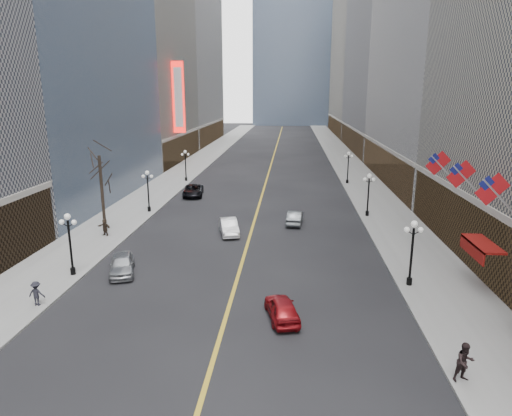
% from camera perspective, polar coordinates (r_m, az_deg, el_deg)
% --- Properties ---
extents(sidewalk_east, '(6.00, 230.00, 0.15)m').
position_cam_1_polar(sidewalk_east, '(71.35, 12.72, 3.59)').
color(sidewalk_east, gray).
rests_on(sidewalk_east, ground).
extents(sidewalk_west, '(6.00, 230.00, 0.15)m').
position_cam_1_polar(sidewalk_west, '(72.77, -9.70, 3.94)').
color(sidewalk_west, gray).
rests_on(sidewalk_west, ground).
extents(lane_line, '(0.25, 200.00, 0.02)m').
position_cam_1_polar(lane_line, '(80.54, 1.78, 5.07)').
color(lane_line, gold).
rests_on(lane_line, ground).
extents(bldg_east_c, '(26.60, 40.60, 48.80)m').
position_cam_1_polar(bldg_east_c, '(109.24, 19.44, 19.44)').
color(bldg_east_c, gray).
rests_on(bldg_east_c, ground).
extents(bldg_east_d, '(26.60, 46.60, 62.80)m').
position_cam_1_polar(bldg_east_d, '(151.86, 15.36, 20.70)').
color(bldg_east_d, '#9E9683').
rests_on(bldg_east_d, ground).
extents(bldg_west_c, '(26.60, 30.60, 50.80)m').
position_cam_1_polar(bldg_west_c, '(93.54, -17.87, 21.19)').
color(bldg_west_c, '#9E9683').
rests_on(bldg_west_c, ground).
extents(streetlamp_east_1, '(1.26, 0.44, 4.52)m').
position_cam_1_polar(streetlamp_east_1, '(32.11, 18.96, -4.55)').
color(streetlamp_east_1, black).
rests_on(streetlamp_east_1, sidewalk_east).
extents(streetlamp_east_2, '(1.26, 0.44, 4.52)m').
position_cam_1_polar(streetlamp_east_2, '(49.14, 13.89, 2.17)').
color(streetlamp_east_2, black).
rests_on(streetlamp_east_2, sidewalk_east).
extents(streetlamp_east_3, '(1.26, 0.44, 4.52)m').
position_cam_1_polar(streetlamp_east_3, '(66.68, 11.45, 5.40)').
color(streetlamp_east_3, black).
rests_on(streetlamp_east_3, sidewalk_east).
extents(streetlamp_west_1, '(1.26, 0.44, 4.52)m').
position_cam_1_polar(streetlamp_west_1, '(34.69, -22.29, -3.47)').
color(streetlamp_west_1, black).
rests_on(streetlamp_west_1, sidewalk_west).
extents(streetlamp_west_2, '(1.26, 0.44, 4.52)m').
position_cam_1_polar(streetlamp_west_2, '(50.86, -13.36, 2.60)').
color(streetlamp_west_2, black).
rests_on(streetlamp_west_2, sidewalk_west).
extents(streetlamp_west_3, '(1.26, 0.44, 4.52)m').
position_cam_1_polar(streetlamp_west_3, '(67.96, -8.81, 5.68)').
color(streetlamp_west_3, black).
rests_on(streetlamp_west_3, sidewalk_west).
extents(flag_3, '(2.87, 0.12, 2.87)m').
position_cam_1_polar(flag_3, '(29.42, 27.70, 1.76)').
color(flag_3, '#B2B2B7').
rests_on(flag_3, ground).
extents(flag_4, '(2.87, 0.12, 2.87)m').
position_cam_1_polar(flag_4, '(33.98, 24.48, 3.59)').
color(flag_4, '#B2B2B7').
rests_on(flag_4, ground).
extents(flag_5, '(2.87, 0.12, 2.87)m').
position_cam_1_polar(flag_5, '(38.65, 22.02, 4.98)').
color(flag_5, '#B2B2B7').
rests_on(flag_5, ground).
extents(awning_c, '(1.40, 4.00, 0.93)m').
position_cam_1_polar(awning_c, '(33.41, 26.16, -4.21)').
color(awning_c, maroon).
rests_on(awning_c, ground).
extents(theatre_marquee, '(2.00, 0.55, 12.00)m').
position_cam_1_polar(theatre_marquee, '(81.81, -9.65, 13.46)').
color(theatre_marquee, red).
rests_on(theatre_marquee, ground).
extents(tree_west_far, '(3.60, 3.60, 7.92)m').
position_cam_1_polar(tree_west_far, '(43.50, -18.92, 4.77)').
color(tree_west_far, '#2D231C').
rests_on(tree_west_far, sidewalk_west).
extents(car_nb_near, '(2.94, 4.58, 1.45)m').
position_cam_1_polar(car_nb_near, '(34.73, -16.42, -6.74)').
color(car_nb_near, '#9B9FA2').
rests_on(car_nb_near, ground).
extents(car_nb_mid, '(2.52, 4.56, 1.42)m').
position_cam_1_polar(car_nb_mid, '(42.48, -3.40, -2.35)').
color(car_nb_mid, silver).
rests_on(car_nb_mid, ground).
extents(car_nb_far, '(3.07, 5.47, 1.44)m').
position_cam_1_polar(car_nb_far, '(58.52, -7.86, 2.17)').
color(car_nb_far, black).
rests_on(car_nb_far, ground).
extents(car_sb_mid, '(2.45, 4.20, 1.34)m').
position_cam_1_polar(car_sb_mid, '(27.10, 3.27, -12.41)').
color(car_sb_mid, maroon).
rests_on(car_sb_mid, ground).
extents(car_sb_far, '(1.80, 4.19, 1.34)m').
position_cam_1_polar(car_sb_far, '(45.84, 4.89, -1.18)').
color(car_sb_far, '#565B5E').
rests_on(car_sb_far, ground).
extents(ped_east_walk, '(1.01, 0.74, 1.87)m').
position_cam_1_polar(ped_east_walk, '(23.51, 24.66, -17.12)').
color(ped_east_walk, black).
rests_on(ped_east_walk, sidewalk_east).
extents(ped_west_walk, '(1.01, 0.42, 1.56)m').
position_cam_1_polar(ped_west_walk, '(31.27, -25.75, -9.60)').
color(ped_west_walk, black).
rests_on(ped_west_walk, sidewalk_west).
extents(ped_west_far, '(1.51, 0.92, 1.57)m').
position_cam_1_polar(ped_west_far, '(43.72, -18.37, -2.28)').
color(ped_west_far, '#2E2319').
rests_on(ped_west_far, sidewalk_west).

